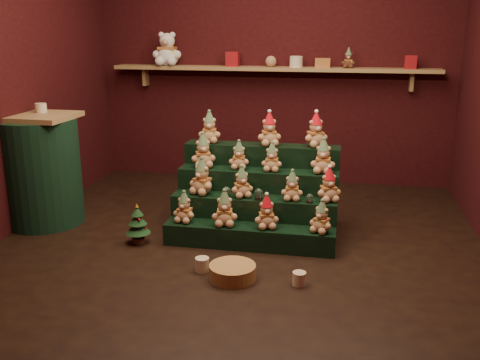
% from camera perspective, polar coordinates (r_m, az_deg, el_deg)
% --- Properties ---
extents(ground, '(4.00, 4.00, 0.00)m').
position_cam_1_polar(ground, '(4.51, -0.10, -6.68)').
color(ground, black).
rests_on(ground, ground).
extents(back_wall, '(4.00, 0.10, 2.80)m').
position_cam_1_polar(back_wall, '(6.20, 3.65, 12.81)').
color(back_wall, black).
rests_on(back_wall, ground).
extents(front_wall, '(4.00, 0.10, 2.80)m').
position_cam_1_polar(front_wall, '(2.22, -10.50, 6.93)').
color(front_wall, black).
rests_on(front_wall, ground).
extents(back_shelf, '(3.60, 0.26, 0.24)m').
position_cam_1_polar(back_shelf, '(6.03, 3.41, 11.72)').
color(back_shelf, '#A17F50').
rests_on(back_shelf, ground).
extents(riser_tier_front, '(1.40, 0.22, 0.18)m').
position_cam_1_polar(riser_tier_front, '(4.39, 0.96, -6.06)').
color(riser_tier_front, black).
rests_on(riser_tier_front, ground).
extents(riser_tier_midfront, '(1.40, 0.22, 0.36)m').
position_cam_1_polar(riser_tier_midfront, '(4.56, 1.45, -4.00)').
color(riser_tier_midfront, black).
rests_on(riser_tier_midfront, ground).
extents(riser_tier_midback, '(1.40, 0.22, 0.54)m').
position_cam_1_polar(riser_tier_midback, '(4.74, 1.90, -2.08)').
color(riser_tier_midback, black).
rests_on(riser_tier_midback, ground).
extents(riser_tier_back, '(1.40, 0.22, 0.72)m').
position_cam_1_polar(riser_tier_back, '(4.92, 2.32, -0.31)').
color(riser_tier_back, black).
rests_on(riser_tier_back, ground).
extents(teddy_0, '(0.21, 0.20, 0.26)m').
position_cam_1_polar(teddy_0, '(4.44, -5.96, -2.87)').
color(teddy_0, tan).
rests_on(teddy_0, riser_tier_front).
extents(teddy_1, '(0.24, 0.22, 0.29)m').
position_cam_1_polar(teddy_1, '(4.34, -1.65, -3.01)').
color(teddy_1, tan).
rests_on(teddy_1, riser_tier_front).
extents(teddy_2, '(0.24, 0.22, 0.27)m').
position_cam_1_polar(teddy_2, '(4.29, 2.85, -3.40)').
color(teddy_2, tan).
rests_on(teddy_2, riser_tier_front).
extents(teddy_3, '(0.24, 0.23, 0.26)m').
position_cam_1_polar(teddy_3, '(4.25, 8.71, -3.89)').
color(teddy_3, tan).
rests_on(teddy_3, riser_tier_front).
extents(teddy_4, '(0.28, 0.27, 0.31)m').
position_cam_1_polar(teddy_4, '(4.57, -4.08, 0.40)').
color(teddy_4, tan).
rests_on(teddy_4, riser_tier_midfront).
extents(teddy_5, '(0.25, 0.24, 0.26)m').
position_cam_1_polar(teddy_5, '(4.48, 0.18, -0.19)').
color(teddy_5, tan).
rests_on(teddy_5, riser_tier_midfront).
extents(teddy_6, '(0.19, 0.17, 0.25)m').
position_cam_1_polar(teddy_6, '(4.42, 5.59, -0.58)').
color(teddy_6, tan).
rests_on(teddy_6, riser_tier_midfront).
extents(teddy_7, '(0.25, 0.24, 0.28)m').
position_cam_1_polar(teddy_7, '(4.43, 9.45, -0.50)').
color(teddy_7, tan).
rests_on(teddy_7, riser_tier_midfront).
extents(teddy_8, '(0.27, 0.26, 0.30)m').
position_cam_1_polar(teddy_8, '(4.74, -3.97, 3.17)').
color(teddy_8, tan).
rests_on(teddy_8, riser_tier_midback).
extents(teddy_9, '(0.19, 0.17, 0.25)m').
position_cam_1_polar(teddy_9, '(4.68, -0.11, 2.69)').
color(teddy_9, tan).
rests_on(teddy_9, riser_tier_midback).
extents(teddy_10, '(0.18, 0.16, 0.25)m').
position_cam_1_polar(teddy_10, '(4.61, 3.43, 2.47)').
color(teddy_10, tan).
rests_on(teddy_10, riser_tier_midback).
extents(teddy_11, '(0.22, 0.20, 0.29)m').
position_cam_1_polar(teddy_11, '(4.59, 8.88, 2.53)').
color(teddy_11, tan).
rests_on(teddy_11, riser_tier_midback).
extents(teddy_12, '(0.23, 0.21, 0.29)m').
position_cam_1_polar(teddy_12, '(4.90, -3.28, 5.65)').
color(teddy_12, tan).
rests_on(teddy_12, riser_tier_back).
extents(teddy_13, '(0.26, 0.24, 0.29)m').
position_cam_1_polar(teddy_13, '(4.78, 3.13, 5.44)').
color(teddy_13, tan).
rests_on(teddy_13, riser_tier_back).
extents(teddy_14, '(0.28, 0.27, 0.30)m').
position_cam_1_polar(teddy_14, '(4.77, 8.08, 5.32)').
color(teddy_14, tan).
rests_on(teddy_14, riser_tier_back).
extents(snow_globe_a, '(0.07, 0.07, 0.10)m').
position_cam_1_polar(snow_globe_a, '(4.48, -1.45, -1.32)').
color(snow_globe_a, black).
rests_on(snow_globe_a, riser_tier_midfront).
extents(snow_globe_b, '(0.07, 0.07, 0.10)m').
position_cam_1_polar(snow_globe_b, '(4.43, 2.01, -1.52)').
color(snow_globe_b, black).
rests_on(snow_globe_b, riser_tier_midfront).
extents(snow_globe_c, '(0.06, 0.06, 0.08)m').
position_cam_1_polar(snow_globe_c, '(4.39, 7.45, -1.94)').
color(snow_globe_c, black).
rests_on(snow_globe_c, riser_tier_midfront).
extents(side_table, '(0.70, 0.70, 1.01)m').
position_cam_1_polar(side_table, '(5.15, -20.45, 1.01)').
color(side_table, '#A17F50').
rests_on(side_table, ground).
extents(table_ornament, '(0.10, 0.10, 0.08)m').
position_cam_1_polar(table_ornament, '(5.13, -20.47, 7.23)').
color(table_ornament, beige).
rests_on(table_ornament, side_table).
extents(mini_christmas_tree, '(0.20, 0.20, 0.35)m').
position_cam_1_polar(mini_christmas_tree, '(4.52, -10.86, -4.64)').
color(mini_christmas_tree, '#402317').
rests_on(mini_christmas_tree, ground).
extents(mug_left, '(0.10, 0.10, 0.10)m').
position_cam_1_polar(mug_left, '(4.00, -4.06, -8.98)').
color(mug_left, beige).
rests_on(mug_left, ground).
extents(mug_right, '(0.10, 0.10, 0.10)m').
position_cam_1_polar(mug_right, '(3.82, 6.33, -10.41)').
color(mug_right, beige).
rests_on(mug_right, ground).
extents(wicker_basket, '(0.35, 0.35, 0.11)m').
position_cam_1_polar(wicker_basket, '(3.88, -0.81, -9.77)').
color(wicker_basket, '#A77C43').
rests_on(wicker_basket, ground).
extents(white_bear, '(0.35, 0.31, 0.47)m').
position_cam_1_polar(white_bear, '(6.26, -7.77, 14.13)').
color(white_bear, white).
rests_on(white_bear, back_shelf).
extents(brown_bear, '(0.15, 0.14, 0.20)m').
position_cam_1_polar(brown_bear, '(5.94, 11.48, 12.59)').
color(brown_bear, '#512D1B').
rests_on(brown_bear, back_shelf).
extents(gift_tin_red_a, '(0.14, 0.14, 0.16)m').
position_cam_1_polar(gift_tin_red_a, '(6.07, -0.77, 12.77)').
color(gift_tin_red_a, '#A91A20').
rests_on(gift_tin_red_a, back_shelf).
extents(gift_tin_cream, '(0.14, 0.14, 0.12)m').
position_cam_1_polar(gift_tin_cream, '(5.97, 6.00, 12.44)').
color(gift_tin_cream, beige).
rests_on(gift_tin_cream, back_shelf).
extents(gift_tin_red_b, '(0.12, 0.12, 0.14)m').
position_cam_1_polar(gift_tin_red_b, '(5.98, 17.71, 11.90)').
color(gift_tin_red_b, '#A91A20').
rests_on(gift_tin_red_b, back_shelf).
extents(shelf_plush_ball, '(0.12, 0.12, 0.12)m').
position_cam_1_polar(shelf_plush_ball, '(6.00, 3.32, 12.52)').
color(shelf_plush_ball, tan).
rests_on(shelf_plush_ball, back_shelf).
extents(scarf_gift_box, '(0.16, 0.10, 0.10)m').
position_cam_1_polar(scarf_gift_box, '(5.95, 8.82, 12.24)').
color(scarf_gift_box, orange).
rests_on(scarf_gift_box, back_shelf).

